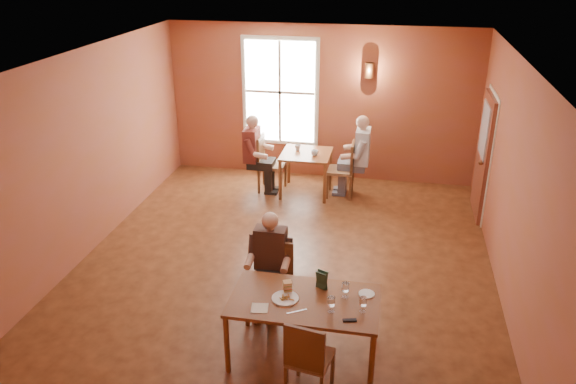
% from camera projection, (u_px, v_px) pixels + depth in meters
% --- Properties ---
extents(ground, '(6.00, 7.00, 0.01)m').
position_uv_depth(ground, '(285.00, 262.00, 8.36)').
color(ground, brown).
rests_on(ground, ground).
extents(wall_back, '(6.00, 0.04, 3.00)m').
position_uv_depth(wall_back, '(321.00, 104.00, 10.89)').
color(wall_back, brown).
rests_on(wall_back, ground).
extents(wall_front, '(6.00, 0.04, 3.00)m').
position_uv_depth(wall_front, '(201.00, 320.00, 4.61)').
color(wall_front, brown).
rests_on(wall_front, ground).
extents(wall_left, '(0.04, 7.00, 3.00)m').
position_uv_depth(wall_left, '(86.00, 154.00, 8.29)').
color(wall_left, brown).
rests_on(wall_left, ground).
extents(wall_right, '(0.04, 7.00, 3.00)m').
position_uv_depth(wall_right, '(513.00, 184.00, 7.22)').
color(wall_right, brown).
rests_on(wall_right, ground).
extents(ceiling, '(6.00, 7.00, 0.04)m').
position_uv_depth(ceiling, '(285.00, 59.00, 7.15)').
color(ceiling, white).
rests_on(ceiling, wall_back).
extents(window, '(1.36, 0.10, 1.96)m').
position_uv_depth(window, '(280.00, 92.00, 10.91)').
color(window, white).
rests_on(window, wall_back).
extents(door, '(0.12, 1.04, 2.10)m').
position_uv_depth(door, '(482.00, 156.00, 9.48)').
color(door, maroon).
rests_on(door, ground).
extents(wall_sconce, '(0.16, 0.16, 0.28)m').
position_uv_depth(wall_sconce, '(369.00, 70.00, 10.36)').
color(wall_sconce, brown).
rests_on(wall_sconce, wall_back).
extents(main_table, '(1.64, 0.92, 0.77)m').
position_uv_depth(main_table, '(304.00, 328.00, 6.30)').
color(main_table, '#5E301A').
rests_on(main_table, ground).
extents(chair_diner_main, '(0.43, 0.43, 0.97)m').
position_uv_depth(chair_diner_main, '(273.00, 284.00, 6.94)').
color(chair_diner_main, '#40220F').
rests_on(chair_diner_main, ground).
extents(diner_main, '(0.52, 0.52, 1.29)m').
position_uv_depth(diner_main, '(273.00, 274.00, 6.84)').
color(diner_main, '#39241D').
rests_on(diner_main, ground).
extents(chair_empty, '(0.49, 0.49, 0.96)m').
position_uv_depth(chair_empty, '(310.00, 356.00, 5.74)').
color(chair_empty, '#55321B').
rests_on(chair_empty, ground).
extents(plate_food, '(0.31, 0.31, 0.04)m').
position_uv_depth(plate_food, '(285.00, 298.00, 6.14)').
color(plate_food, white).
rests_on(plate_food, main_table).
extents(sandwich, '(0.12, 0.12, 0.11)m').
position_uv_depth(sandwich, '(287.00, 287.00, 6.26)').
color(sandwich, tan).
rests_on(sandwich, main_table).
extents(goblet_a, '(0.10, 0.10, 0.20)m').
position_uv_depth(goblet_a, '(345.00, 290.00, 6.14)').
color(goblet_a, white).
rests_on(goblet_a, main_table).
extents(goblet_b, '(0.08, 0.08, 0.19)m').
position_uv_depth(goblet_b, '(363.00, 304.00, 5.91)').
color(goblet_b, white).
rests_on(goblet_b, main_table).
extents(goblet_c, '(0.10, 0.10, 0.20)m').
position_uv_depth(goblet_c, '(331.00, 304.00, 5.90)').
color(goblet_c, white).
rests_on(goblet_c, main_table).
extents(menu_stand, '(0.15, 0.11, 0.22)m').
position_uv_depth(menu_stand, '(322.00, 280.00, 6.30)').
color(menu_stand, '#26432C').
rests_on(menu_stand, main_table).
extents(knife, '(0.20, 0.13, 0.00)m').
position_uv_depth(knife, '(297.00, 311.00, 5.94)').
color(knife, silver).
rests_on(knife, main_table).
extents(napkin, '(0.21, 0.21, 0.01)m').
position_uv_depth(napkin, '(260.00, 308.00, 6.00)').
color(napkin, white).
rests_on(napkin, main_table).
extents(side_plate, '(0.20, 0.20, 0.01)m').
position_uv_depth(side_plate, '(367.00, 294.00, 6.23)').
color(side_plate, white).
rests_on(side_plate, main_table).
extents(sunglasses, '(0.15, 0.08, 0.02)m').
position_uv_depth(sunglasses, '(350.00, 320.00, 5.79)').
color(sunglasses, black).
rests_on(sunglasses, main_table).
extents(second_table, '(0.90, 0.90, 0.80)m').
position_uv_depth(second_table, '(306.00, 173.00, 10.54)').
color(second_table, brown).
rests_on(second_table, ground).
extents(chair_diner_white, '(0.46, 0.46, 1.05)m').
position_uv_depth(chair_diner_white, '(341.00, 169.00, 10.37)').
color(chair_diner_white, brown).
rests_on(chair_diner_white, ground).
extents(diner_white, '(0.59, 0.59, 1.48)m').
position_uv_depth(diner_white, '(343.00, 158.00, 10.28)').
color(diner_white, white).
rests_on(diner_white, ground).
extents(chair_diner_maroon, '(0.47, 0.47, 1.07)m').
position_uv_depth(chair_diner_maroon, '(272.00, 164.00, 10.60)').
color(chair_diner_maroon, brown).
rests_on(chair_diner_maroon, ground).
extents(diner_maroon, '(0.58, 0.58, 1.44)m').
position_uv_depth(diner_maroon, '(271.00, 154.00, 10.53)').
color(diner_maroon, maroon).
rests_on(diner_maroon, ground).
extents(cup_a, '(0.17, 0.17, 0.10)m').
position_uv_depth(cup_a, '(315.00, 153.00, 10.23)').
color(cup_a, white).
rests_on(cup_a, second_table).
extents(cup_b, '(0.12, 0.12, 0.10)m').
position_uv_depth(cup_b, '(298.00, 148.00, 10.50)').
color(cup_b, silver).
rests_on(cup_b, second_table).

